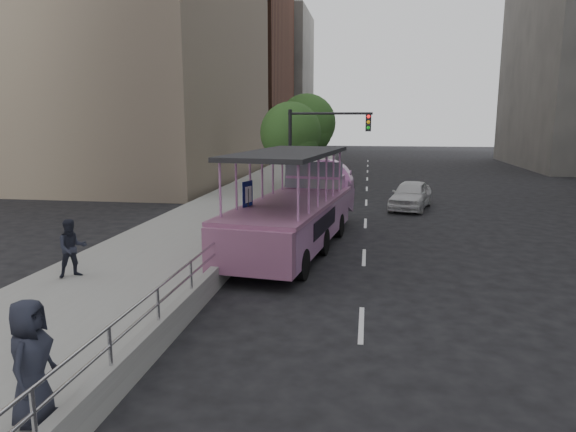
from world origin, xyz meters
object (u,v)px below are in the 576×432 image
object	(u,v)px
pedestrian_far	(31,362)
street_tree_far	(308,125)
parking_sign	(248,211)
car	(411,195)
duck_boat	(300,210)
pedestrian_mid	(72,248)
street_tree_near	(292,135)
traffic_signal	(314,144)

from	to	relation	value
pedestrian_far	street_tree_far	world-z (taller)	street_tree_far
parking_sign	car	bearing A→B (deg)	61.23
duck_boat	pedestrian_mid	distance (m)	8.24
pedestrian_mid	street_tree_near	world-z (taller)	street_tree_near
pedestrian_far	parking_sign	bearing A→B (deg)	-12.48
car	traffic_signal	xyz separation A→B (m)	(-5.05, -1.83, 2.74)
pedestrian_mid	pedestrian_far	distance (m)	7.52
traffic_signal	street_tree_far	bearing A→B (deg)	98.43
pedestrian_mid	street_tree_far	xyz separation A→B (m)	(4.07, 22.39, 3.17)
pedestrian_far	duck_boat	bearing A→B (deg)	-17.83
street_tree_far	duck_boat	bearing A→B (deg)	-84.32
duck_boat	parking_sign	xyz separation A→B (m)	(-1.41, -2.48, 0.35)
pedestrian_far	street_tree_near	world-z (taller)	street_tree_near
street_tree_near	pedestrian_far	bearing A→B (deg)	-91.06
street_tree_near	street_tree_far	bearing A→B (deg)	88.09
car	street_tree_near	world-z (taller)	street_tree_near
car	parking_sign	size ratio (longest dim) A/B	1.63
duck_boat	car	xyz separation A→B (m)	(4.81, 8.85, -0.60)
parking_sign	traffic_signal	size ratio (longest dim) A/B	0.52
duck_boat	pedestrian_mid	bearing A→B (deg)	-133.83
duck_boat	street_tree_near	bearing A→B (deg)	99.96
duck_boat	traffic_signal	xyz separation A→B (m)	(-0.24, 7.02, 2.15)
car	traffic_signal	distance (m)	6.03
parking_sign	duck_boat	bearing A→B (deg)	60.39
car	street_tree_far	xyz separation A→B (m)	(-6.45, 7.60, 3.55)
parking_sign	pedestrian_far	bearing A→B (deg)	-94.80
parking_sign	street_tree_near	xyz separation A→B (m)	(-0.43, 12.93, 2.11)
car	pedestrian_far	distance (m)	22.62
car	pedestrian_mid	world-z (taller)	pedestrian_mid
pedestrian_mid	street_tree_far	distance (m)	22.98
car	street_tree_near	distance (m)	7.49
parking_sign	traffic_signal	world-z (taller)	traffic_signal
car	traffic_signal	size ratio (longest dim) A/B	0.85
duck_boat	car	world-z (taller)	duck_boat
pedestrian_mid	street_tree_far	size ratio (longest dim) A/B	0.26
traffic_signal	duck_boat	bearing A→B (deg)	-88.06
duck_boat	street_tree_near	distance (m)	10.89
duck_boat	street_tree_near	world-z (taller)	street_tree_near
traffic_signal	street_tree_far	size ratio (longest dim) A/B	0.81
pedestrian_mid	street_tree_near	size ratio (longest dim) A/B	0.29
pedestrian_mid	traffic_signal	xyz separation A→B (m)	(5.47, 12.96, 2.36)
street_tree_near	pedestrian_mid	bearing A→B (deg)	-103.29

